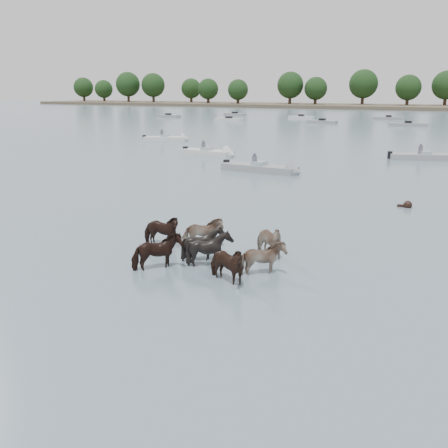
% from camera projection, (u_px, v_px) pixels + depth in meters
% --- Properties ---
extents(ground, '(400.00, 400.00, 0.00)m').
position_uv_depth(ground, '(129.00, 261.00, 17.03)').
color(ground, slate).
rests_on(ground, ground).
extents(shoreline, '(160.00, 30.00, 1.00)m').
position_uv_depth(shoreline, '(234.00, 104.00, 176.42)').
color(shoreline, '#4C4233').
rests_on(shoreline, ground).
extents(pony_herd, '(6.25, 4.45, 1.38)m').
position_uv_depth(pony_herd, '(208.00, 248.00, 16.77)').
color(pony_herd, black).
rests_on(pony_herd, ground).
extents(swimming_pony, '(0.72, 0.44, 0.44)m').
position_uv_depth(swimming_pony, '(407.00, 205.00, 24.73)').
color(swimming_pony, black).
rests_on(swimming_pony, ground).
extents(motorboat_a, '(5.46, 1.89, 1.92)m').
position_uv_depth(motorboat_a, '(214.00, 153.00, 43.89)').
color(motorboat_a, silver).
rests_on(motorboat_a, ground).
extents(motorboat_b, '(6.25, 2.04, 1.92)m').
position_uv_depth(motorboat_b, '(269.00, 169.00, 35.12)').
color(motorboat_b, gray).
rests_on(motorboat_b, ground).
extents(motorboat_c, '(6.38, 3.62, 1.92)m').
position_uv_depth(motorboat_c, '(435.00, 157.00, 41.48)').
color(motorboat_c, gray).
rests_on(motorboat_c, ground).
extents(motorboat_f, '(5.44, 3.56, 1.92)m').
position_uv_depth(motorboat_f, '(171.00, 139.00, 56.64)').
color(motorboat_f, silver).
rests_on(motorboat_f, ground).
extents(distant_flotilla, '(104.61, 27.44, 0.93)m').
position_uv_depth(distant_flotilla, '(409.00, 122.00, 84.53)').
color(distant_flotilla, gray).
rests_on(distant_flotilla, ground).
extents(treeline, '(148.24, 20.54, 12.32)m').
position_uv_depth(treeline, '(234.00, 86.00, 175.45)').
color(treeline, '#382619').
rests_on(treeline, ground).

